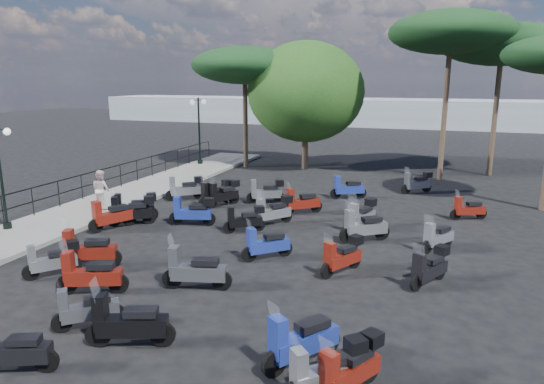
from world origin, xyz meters
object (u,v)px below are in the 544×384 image
(scooter_24, at_px, (326,372))
(scooter_31, at_px, (132,211))
(scooter_13, at_px, (86,310))
(pine_1, at_px, (502,45))
(pedestrian_far, at_px, (101,189))
(scooter_9, at_px, (193,212))
(scooter_5, at_px, (185,189))
(scooter_17, at_px, (348,188))
(scooter_26, at_px, (342,257))
(scooter_3, at_px, (135,208))
(scooter_20, at_px, (266,245))
(scooter_19, at_px, (300,341))
(lamp_post_1, at_px, (0,171))
(pine_0, at_px, (451,33))
(pine_2, at_px, (245,66))
(scooter_21, at_px, (362,216))
(scooter_22, at_px, (364,227))
(scooter_27, at_px, (430,268))
(scooter_4, at_px, (223,194))
(scooter_8, at_px, (88,250))
(scooter_6, at_px, (128,324))
(scooter_11, at_px, (266,192))
(scooter_14, at_px, (195,271))
(scooter_23, at_px, (417,183))
(scooter_25, at_px, (350,369))
(scooter_2, at_px, (111,216))
(scooter_16, at_px, (302,202))
(scooter_10, at_px, (245,220))
(lamp_post_2, at_px, (199,126))
(broadleaf_tree, at_px, (306,92))
(scooter_29, at_px, (468,209))
(scooter_7, at_px, (12,351))
(scooter_1, at_px, (53,260))
(scooter_28, at_px, (437,237))
(scooter_30, at_px, (216,193))
(scooter_15, at_px, (273,211))

(scooter_24, relative_size, scooter_31, 0.83)
(scooter_13, xyz_separation_m, pine_1, (9.67, 21.48, 6.63))
(pedestrian_far, relative_size, scooter_9, 0.93)
(scooter_5, relative_size, scooter_24, 1.13)
(scooter_17, relative_size, scooter_26, 1.06)
(scooter_3, height_order, scooter_26, scooter_3)
(scooter_17, height_order, scooter_20, scooter_17)
(scooter_5, bearing_deg, scooter_31, 143.01)
(scooter_19, bearing_deg, scooter_17, -47.38)
(scooter_17, bearing_deg, scooter_5, 82.67)
(lamp_post_1, relative_size, pine_0, 0.41)
(pine_2, bearing_deg, scooter_21, -50.12)
(scooter_22, bearing_deg, scooter_27, -179.51)
(scooter_4, height_order, scooter_13, scooter_4)
(scooter_19, bearing_deg, scooter_27, -79.20)
(scooter_8, bearing_deg, scooter_6, -153.61)
(scooter_11, bearing_deg, scooter_14, 162.46)
(scooter_23, distance_m, scooter_25, 16.06)
(pedestrian_far, xyz_separation_m, pine_1, (15.50, 13.52, 6.11))
(scooter_2, height_order, scooter_13, scooter_2)
(scooter_16, height_order, scooter_26, scooter_16)
(scooter_21, bearing_deg, scooter_22, 124.47)
(pine_1, bearing_deg, scooter_26, -106.89)
(scooter_10, bearing_deg, scooter_21, -101.82)
(pedestrian_far, xyz_separation_m, scooter_25, (11.62, -8.35, -0.46))
(lamp_post_2, relative_size, broadleaf_tree, 0.54)
(scooter_23, height_order, scooter_29, scooter_23)
(scooter_17, bearing_deg, scooter_8, 123.91)
(scooter_16, height_order, pine_1, pine_1)
(scooter_27, bearing_deg, scooter_7, 72.74)
(scooter_11, bearing_deg, scooter_24, 178.47)
(scooter_1, xyz_separation_m, scooter_25, (8.61, -2.43, 0.02))
(scooter_17, distance_m, scooter_31, 9.52)
(scooter_24, bearing_deg, scooter_6, 42.91)
(scooter_28, height_order, scooter_30, scooter_30)
(scooter_31, distance_m, pine_2, 13.91)
(scooter_31, bearing_deg, scooter_7, 167.43)
(scooter_1, xyz_separation_m, scooter_30, (0.85, 8.47, 0.05))
(lamp_post_1, relative_size, scooter_27, 2.50)
(scooter_7, xyz_separation_m, scooter_13, (0.16, 1.80, -0.01))
(scooter_10, height_order, pine_1, pine_1)
(scooter_10, bearing_deg, scooter_8, 111.08)
(scooter_24, bearing_deg, scooter_28, -54.86)
(pine_1, bearing_deg, scooter_11, -134.25)
(pine_0, xyz_separation_m, pine_1, (2.61, 2.05, -0.51))
(scooter_5, relative_size, scooter_27, 1.00)
(scooter_6, bearing_deg, scooter_14, -19.22)
(scooter_6, bearing_deg, scooter_11, -13.39)
(scooter_17, bearing_deg, scooter_21, 168.06)
(scooter_26, bearing_deg, scooter_15, -18.87)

